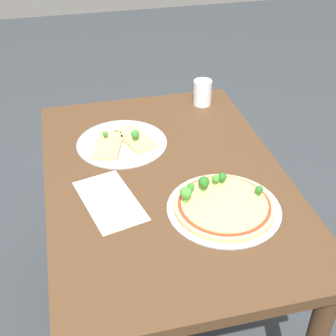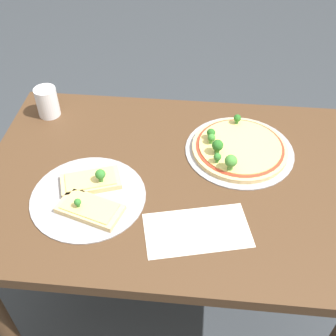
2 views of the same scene
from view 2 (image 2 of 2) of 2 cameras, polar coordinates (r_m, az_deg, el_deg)
name	(u,v)px [view 2 (image 2 of 2)]	position (r m, az deg, el deg)	size (l,w,h in m)	color
ground_plane	(171,299)	(1.78, 0.41, -17.28)	(8.00, 8.00, 0.00)	#33383D
dining_table	(172,200)	(1.28, 0.54, -4.34)	(1.09, 0.75, 0.70)	#4C331E
pizza_tray_whole	(238,148)	(1.29, 9.52, 2.64)	(0.33, 0.33, 0.07)	#A3A3A8
pizza_tray_slice	(90,195)	(1.16, -10.56, -3.64)	(0.31, 0.31, 0.06)	#A3A3A8
drinking_cup	(47,102)	(1.45, -16.04, 8.59)	(0.07, 0.07, 0.10)	white
paper_menu	(197,230)	(1.08, 3.96, -8.40)	(0.26, 0.14, 0.00)	silver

